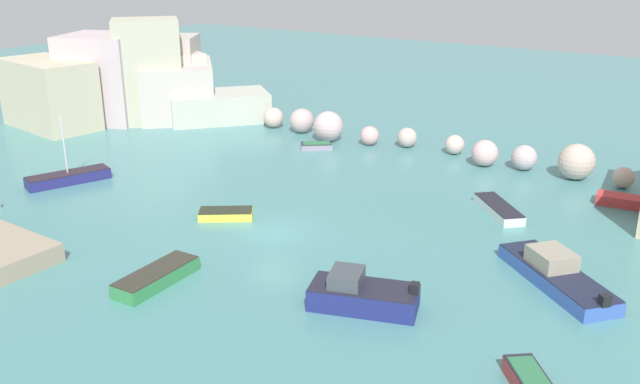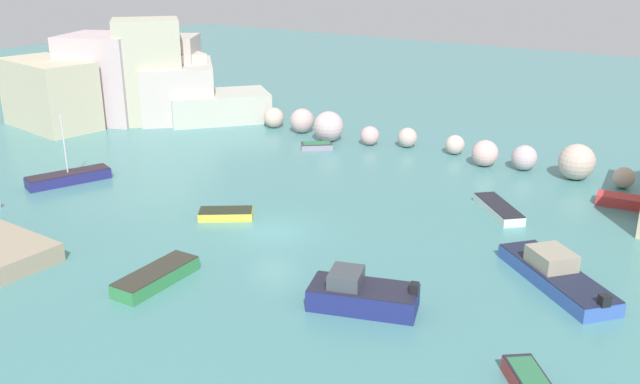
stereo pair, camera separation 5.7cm
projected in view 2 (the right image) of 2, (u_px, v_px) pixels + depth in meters
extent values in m
plane|color=teal|center=(273.00, 233.00, 37.46)|extent=(160.00, 160.00, 0.00)
cube|color=beige|center=(105.00, 78.00, 60.91)|extent=(8.34, 8.17, 7.68)
cube|color=beige|center=(171.00, 75.00, 63.18)|extent=(6.76, 6.62, 7.28)
cube|color=beige|center=(178.00, 90.00, 62.51)|extent=(10.44, 10.46, 4.98)
cube|color=beige|center=(219.00, 107.00, 61.49)|extent=(9.48, 9.93, 2.57)
cube|color=#BCB79D|center=(149.00, 71.00, 60.16)|extent=(7.16, 7.22, 9.05)
cube|color=beige|center=(50.00, 94.00, 58.73)|extent=(9.46, 5.88, 5.83)
cube|color=beige|center=(166.00, 83.00, 63.43)|extent=(8.69, 8.35, 5.84)
cube|color=beige|center=(134.00, 72.00, 64.72)|extent=(6.22, 4.55, 7.42)
sphere|color=beige|center=(242.00, 109.00, 60.87)|extent=(2.42, 2.42, 2.42)
sphere|color=beige|center=(274.00, 118.00, 59.20)|extent=(1.75, 1.75, 1.75)
sphere|color=#CCA8A6|center=(302.00, 121.00, 57.53)|extent=(2.05, 2.05, 2.05)
sphere|color=beige|center=(329.00, 126.00, 54.91)|extent=(2.44, 2.44, 2.44)
sphere|color=#DCA7A8|center=(370.00, 136.00, 53.97)|extent=(1.51, 1.51, 1.51)
sphere|color=#C7AEA2|center=(407.00, 138.00, 53.35)|extent=(1.55, 1.55, 1.55)
sphere|color=beige|center=(455.00, 145.00, 51.54)|extent=(1.47, 1.47, 1.47)
sphere|color=beige|center=(485.00, 153.00, 48.66)|extent=(1.90, 1.90, 1.90)
sphere|color=#C6ADB0|center=(524.00, 158.00, 47.80)|extent=(1.78, 1.78, 1.78)
sphere|color=beige|center=(577.00, 162.00, 45.77)|extent=(2.44, 2.44, 2.44)
sphere|color=beige|center=(624.00, 178.00, 44.26)|extent=(1.38, 1.38, 1.38)
cube|color=#385BB2|center=(556.00, 278.00, 31.58)|extent=(6.64, 6.03, 0.65)
cube|color=#1C2137|center=(557.00, 271.00, 31.46)|extent=(6.51, 5.91, 0.06)
cube|color=#9E937F|center=(551.00, 259.00, 31.79)|extent=(2.63, 2.59, 0.85)
cube|color=black|center=(604.00, 300.00, 28.38)|extent=(0.56, 0.57, 0.50)
cube|color=navy|center=(363.00, 298.00, 29.46)|extent=(5.07, 3.42, 0.98)
cube|color=#212131|center=(363.00, 287.00, 29.29)|extent=(4.97, 3.35, 0.06)
cube|color=#3F444C|center=(346.00, 278.00, 29.37)|extent=(1.83, 2.01, 0.70)
cube|color=black|center=(414.00, 289.00, 28.68)|extent=(0.48, 0.53, 0.50)
cube|color=#93859D|center=(317.00, 146.00, 53.07)|extent=(2.64, 2.49, 0.41)
cube|color=#28322D|center=(317.00, 143.00, 52.99)|extent=(2.59, 2.44, 0.06)
cube|color=#2D7047|center=(317.00, 143.00, 52.99)|extent=(2.25, 2.11, 0.08)
cube|color=white|center=(498.00, 209.00, 40.09)|extent=(4.03, 4.10, 0.51)
cube|color=black|center=(499.00, 205.00, 40.00)|extent=(3.95, 4.01, 0.06)
cube|color=navy|center=(69.00, 178.00, 45.32)|extent=(3.16, 5.52, 0.68)
cube|color=#291E28|center=(68.00, 173.00, 45.20)|extent=(3.10, 5.41, 0.06)
cylinder|color=silver|center=(64.00, 144.00, 44.54)|extent=(0.10, 0.10, 3.97)
cube|color=#348649|center=(156.00, 277.00, 31.68)|extent=(1.71, 4.50, 0.64)
cube|color=#323026|center=(156.00, 270.00, 31.56)|extent=(1.68, 4.41, 0.06)
cube|color=red|center=(633.00, 202.00, 41.00)|extent=(4.24, 1.74, 0.63)
cube|color=yellow|center=(226.00, 214.00, 39.38)|extent=(3.27, 2.89, 0.47)
cube|color=#282D1F|center=(226.00, 210.00, 39.29)|extent=(3.20, 2.83, 0.06)
cube|color=#24232E|center=(533.00, 379.00, 23.64)|extent=(2.78, 3.06, 0.06)
cube|color=#2D7047|center=(533.00, 379.00, 23.64)|extent=(2.42, 2.65, 0.08)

